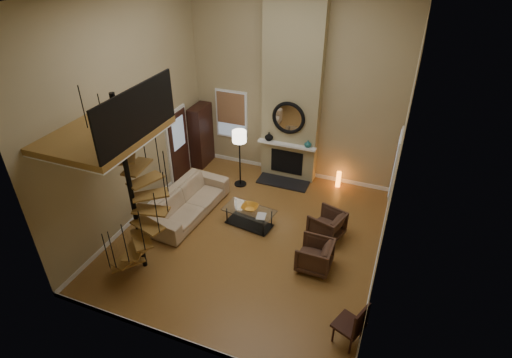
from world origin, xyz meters
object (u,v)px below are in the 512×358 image
at_px(sofa, 188,201).
at_px(accent_lamp, 338,179).
at_px(armchair_far, 318,256).
at_px(armchair_near, 329,226).
at_px(hutch, 201,135).
at_px(floor_lamp, 239,141).
at_px(side_chair, 354,324).
at_px(coffee_table, 249,215).

xyz_separation_m(sofa, accent_lamp, (3.36, 2.71, -0.15)).
bearing_deg(armchair_far, armchair_near, -179.57).
bearing_deg(hutch, floor_lamp, -25.00).
height_order(armchair_far, side_chair, side_chair).
xyz_separation_m(hutch, armchair_far, (4.54, -3.29, -0.60)).
height_order(hutch, sofa, hutch).
distance_m(sofa, side_chair, 5.25).
height_order(floor_lamp, accent_lamp, floor_lamp).
relative_size(armchair_near, armchair_far, 1.00).
xyz_separation_m(sofa, coffee_table, (1.64, 0.14, -0.11)).
xyz_separation_m(armchair_far, accent_lamp, (-0.25, 3.46, -0.10)).
bearing_deg(coffee_table, armchair_near, 6.88).
bearing_deg(accent_lamp, armchair_far, -85.81).
distance_m(armchair_near, side_chair, 2.98).
distance_m(hutch, armchair_near, 5.06).
bearing_deg(floor_lamp, side_chair, -46.53).
xyz_separation_m(armchair_far, side_chair, (1.05, -1.65, 0.17)).
distance_m(hutch, side_chair, 7.47).
xyz_separation_m(coffee_table, floor_lamp, (-0.95, 1.65, 1.13)).
relative_size(hutch, coffee_table, 1.42).
height_order(hutch, floor_lamp, hutch).
xyz_separation_m(armchair_near, floor_lamp, (-2.92, 1.41, 1.06)).
relative_size(armchair_far, side_chair, 0.74).
xyz_separation_m(armchair_near, armchair_far, (0.00, -1.13, 0.00)).
bearing_deg(side_chair, hutch, 138.49).
distance_m(armchair_near, coffee_table, 1.99).
height_order(armchair_near, coffee_table, armchair_near).
bearing_deg(side_chair, coffee_table, 139.93).
bearing_deg(accent_lamp, hutch, -177.74).
bearing_deg(coffee_table, side_chair, -40.07).
distance_m(armchair_far, coffee_table, 2.17).
height_order(coffee_table, accent_lamp, accent_lamp).
xyz_separation_m(coffee_table, accent_lamp, (1.72, 2.57, -0.03)).
bearing_deg(armchair_far, accent_lamp, -175.51).
distance_m(floor_lamp, side_chair, 5.84).
xyz_separation_m(hutch, accent_lamp, (4.28, 0.17, -0.70)).
bearing_deg(armchair_far, sofa, -101.38).
bearing_deg(hutch, coffee_table, -43.12).
distance_m(sofa, armchair_far, 3.69).
relative_size(armchair_near, accent_lamp, 1.58).
relative_size(sofa, side_chair, 2.56).
bearing_deg(accent_lamp, side_chair, -75.73).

